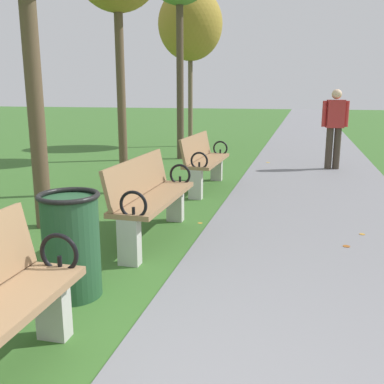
# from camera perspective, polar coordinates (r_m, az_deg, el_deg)

# --- Properties ---
(paved_walkway) EXTENTS (2.61, 44.00, 0.02)m
(paved_walkway) POSITION_cam_1_polar(r_m,az_deg,el_deg) (19.63, 14.99, 7.93)
(paved_walkway) COLOR slate
(paved_walkway) RESTS_ON ground
(park_bench_2) EXTENTS (0.49, 1.60, 0.90)m
(park_bench_2) POSITION_cam_1_polar(r_m,az_deg,el_deg) (4.75, -5.43, -0.58)
(park_bench_2) COLOR #93704C
(park_bench_2) RESTS_ON ground
(park_bench_3) EXTENTS (0.51, 1.61, 0.90)m
(park_bench_3) POSITION_cam_1_polar(r_m,az_deg,el_deg) (7.27, 1.59, 4.20)
(park_bench_3) COLOR #93704C
(park_bench_3) RESTS_ON ground
(tree_5) EXTENTS (1.82, 1.82, 4.44)m
(tree_5) POSITION_cam_1_polar(r_m,az_deg,el_deg) (13.17, -0.23, 20.99)
(tree_5) COLOR brown
(tree_5) RESTS_ON ground
(pedestrian_walking) EXTENTS (0.52, 0.27, 1.62)m
(pedestrian_walking) POSITION_cam_1_polar(r_m,az_deg,el_deg) (9.48, 18.11, 8.33)
(pedestrian_walking) COLOR #3D3328
(pedestrian_walking) RESTS_ON paved_walkway
(trash_bin) EXTENTS (0.48, 0.48, 0.84)m
(trash_bin) POSITION_cam_1_polar(r_m,az_deg,el_deg) (3.57, -15.44, -6.65)
(trash_bin) COLOR #234C2D
(trash_bin) RESTS_ON ground
(scattered_leaves) EXTENTS (4.02, 8.92, 0.02)m
(scattered_leaves) POSITION_cam_1_polar(r_m,az_deg,el_deg) (5.70, -3.24, -3.18)
(scattered_leaves) COLOR #93511E
(scattered_leaves) RESTS_ON ground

